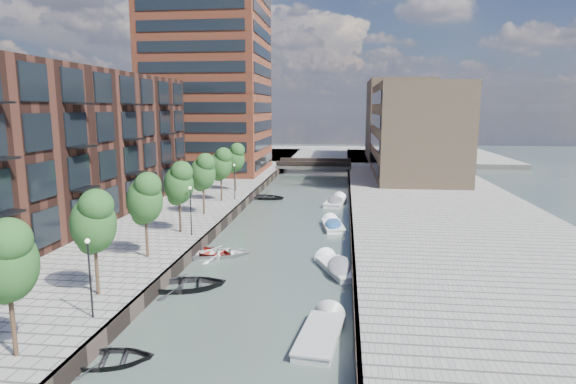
% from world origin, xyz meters
% --- Properties ---
extents(water, '(300.00, 300.00, 0.00)m').
position_xyz_m(water, '(0.00, 40.00, 0.00)').
color(water, '#38473F').
rests_on(water, ground).
extents(quay_left, '(60.00, 140.00, 1.00)m').
position_xyz_m(quay_left, '(-36.00, 40.00, 0.50)').
color(quay_left, gray).
rests_on(quay_left, ground).
extents(quay_right, '(20.00, 140.00, 1.00)m').
position_xyz_m(quay_right, '(16.00, 40.00, 0.50)').
color(quay_right, gray).
rests_on(quay_right, ground).
extents(quay_wall_left, '(0.25, 140.00, 1.00)m').
position_xyz_m(quay_wall_left, '(-6.10, 40.00, 0.50)').
color(quay_wall_left, '#332823').
rests_on(quay_wall_left, ground).
extents(quay_wall_right, '(0.25, 140.00, 1.00)m').
position_xyz_m(quay_wall_right, '(6.10, 40.00, 0.50)').
color(quay_wall_right, '#332823').
rests_on(quay_wall_right, ground).
extents(far_closure, '(80.00, 40.00, 1.00)m').
position_xyz_m(far_closure, '(0.00, 100.00, 0.50)').
color(far_closure, gray).
rests_on(far_closure, ground).
extents(apartment_block, '(8.00, 38.00, 14.00)m').
position_xyz_m(apartment_block, '(-20.00, 30.00, 8.00)').
color(apartment_block, '#321913').
rests_on(apartment_block, quay_left).
extents(tower, '(18.00, 18.00, 30.00)m').
position_xyz_m(tower, '(-17.00, 65.00, 16.00)').
color(tower, '#9C482D').
rests_on(tower, quay_left).
extents(tan_block_near, '(12.00, 25.00, 14.00)m').
position_xyz_m(tan_block_near, '(16.00, 62.00, 8.00)').
color(tan_block_near, '#8F7357').
rests_on(tan_block_near, quay_right).
extents(tan_block_far, '(12.00, 20.00, 16.00)m').
position_xyz_m(tan_block_far, '(16.00, 88.00, 9.00)').
color(tan_block_far, '#8F7357').
rests_on(tan_block_far, quay_right).
extents(bridge, '(13.00, 6.00, 1.30)m').
position_xyz_m(bridge, '(0.00, 72.00, 1.39)').
color(bridge, gray).
rests_on(bridge, ground).
extents(tree_0, '(2.50, 2.50, 5.95)m').
position_xyz_m(tree_0, '(-8.50, 4.00, 5.31)').
color(tree_0, '#382619').
rests_on(tree_0, quay_left).
extents(tree_1, '(2.50, 2.50, 5.95)m').
position_xyz_m(tree_1, '(-8.50, 11.00, 5.31)').
color(tree_1, '#382619').
rests_on(tree_1, quay_left).
extents(tree_2, '(2.50, 2.50, 5.95)m').
position_xyz_m(tree_2, '(-8.50, 18.00, 5.31)').
color(tree_2, '#382619').
rests_on(tree_2, quay_left).
extents(tree_3, '(2.50, 2.50, 5.95)m').
position_xyz_m(tree_3, '(-8.50, 25.00, 5.31)').
color(tree_3, '#382619').
rests_on(tree_3, quay_left).
extents(tree_4, '(2.50, 2.50, 5.95)m').
position_xyz_m(tree_4, '(-8.50, 32.00, 5.31)').
color(tree_4, '#382619').
rests_on(tree_4, quay_left).
extents(tree_5, '(2.50, 2.50, 5.95)m').
position_xyz_m(tree_5, '(-8.50, 39.00, 5.31)').
color(tree_5, '#382619').
rests_on(tree_5, quay_left).
extents(tree_6, '(2.50, 2.50, 5.95)m').
position_xyz_m(tree_6, '(-8.50, 46.00, 5.31)').
color(tree_6, '#382619').
rests_on(tree_6, quay_left).
extents(lamp_0, '(0.24, 0.24, 4.12)m').
position_xyz_m(lamp_0, '(-7.20, 8.00, 3.51)').
color(lamp_0, black).
rests_on(lamp_0, quay_left).
extents(lamp_1, '(0.24, 0.24, 4.12)m').
position_xyz_m(lamp_1, '(-7.20, 24.00, 3.51)').
color(lamp_1, black).
rests_on(lamp_1, quay_left).
extents(lamp_2, '(0.24, 0.24, 4.12)m').
position_xyz_m(lamp_2, '(-7.20, 40.00, 3.51)').
color(lamp_2, black).
rests_on(lamp_2, quay_left).
extents(sloop_0, '(5.95, 5.01, 1.05)m').
position_xyz_m(sloop_0, '(-4.58, 14.80, 0.00)').
color(sloop_0, black).
rests_on(sloop_0, ground).
extents(sloop_1, '(4.66, 3.85, 0.84)m').
position_xyz_m(sloop_1, '(-5.15, 5.55, 0.00)').
color(sloop_1, black).
rests_on(sloop_1, ground).
extents(sloop_2, '(4.80, 4.18, 0.83)m').
position_xyz_m(sloop_2, '(-5.06, 22.10, 0.00)').
color(sloop_2, maroon).
rests_on(sloop_2, ground).
extents(sloop_3, '(5.57, 4.77, 0.97)m').
position_xyz_m(sloop_3, '(-4.03, 21.69, 0.00)').
color(sloop_3, white).
rests_on(sloop_3, ground).
extents(sloop_4, '(5.25, 4.14, 0.98)m').
position_xyz_m(sloop_4, '(-4.48, 45.91, 0.00)').
color(sloop_4, black).
rests_on(sloop_4, ground).
extents(motorboat_1, '(3.77, 5.68, 1.80)m').
position_xyz_m(motorboat_1, '(4.92, 19.60, 0.22)').
color(motorboat_1, white).
rests_on(motorboat_1, ground).
extents(motorboat_2, '(2.57, 5.63, 1.81)m').
position_xyz_m(motorboat_2, '(4.38, 9.51, 0.11)').
color(motorboat_2, '#B2B2B0').
rests_on(motorboat_2, ground).
extents(motorboat_3, '(2.49, 5.33, 1.71)m').
position_xyz_m(motorboat_3, '(4.30, 32.11, 0.21)').
color(motorboat_3, white).
rests_on(motorboat_3, ground).
extents(motorboat_4, '(2.85, 5.95, 1.90)m').
position_xyz_m(motorboat_4, '(4.41, 43.84, 0.23)').
color(motorboat_4, white).
rests_on(motorboat_4, ground).
extents(car, '(2.07, 3.72, 1.20)m').
position_xyz_m(car, '(12.00, 67.27, 1.60)').
color(car, silver).
rests_on(car, quay_right).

